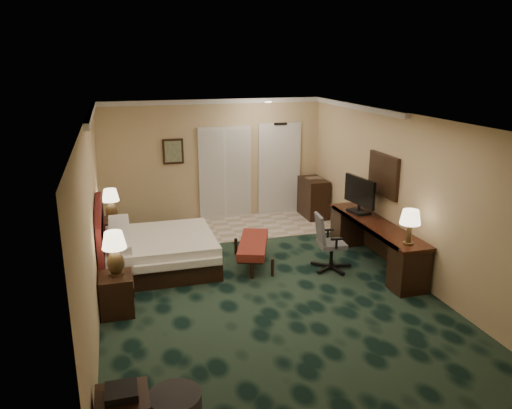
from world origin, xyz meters
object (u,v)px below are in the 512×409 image
object	(u,v)px
bed	(161,252)
tv	(359,195)
nightstand_near	(117,294)
lamp_near	(115,253)
bed_bench	(253,253)
minibar	(313,198)
desk	(375,244)
desk_chair	(332,242)
nightstand_far	(115,234)
lamp_far	(111,205)

from	to	relation	value
bed	tv	size ratio (longest dim) A/B	2.11
nightstand_near	lamp_near	bearing A→B (deg)	51.59
tv	bed	bearing A→B (deg)	168.26
nightstand_near	bed_bench	xyz separation A→B (m)	(2.36, 1.16, -0.06)
lamp_near	minibar	size ratio (longest dim) A/B	0.72
bed	bed_bench	xyz separation A→B (m)	(1.59, -0.30, -0.07)
bed_bench	desk	world-z (taller)	desk
desk_chair	minibar	bearing A→B (deg)	80.08
nightstand_near	nightstand_far	bearing A→B (deg)	89.85
lamp_near	tv	xyz separation A→B (m)	(4.40, 1.19, 0.21)
nightstand_far	lamp_far	distance (m)	0.60
desk	nightstand_far	bearing A→B (deg)	155.14
bed	desk	size ratio (longest dim) A/B	0.69
nightstand_near	tv	xyz separation A→B (m)	(4.42, 1.22, 0.82)
nightstand_far	lamp_near	distance (m)	2.67
tv	minibar	xyz separation A→B (m)	(0.04, 2.29, -0.66)
lamp_far	desk	bearing A→B (deg)	-24.37
minibar	desk	bearing A→B (deg)	-90.42
desk_chair	bed	bearing A→B (deg)	169.53
lamp_far	desk_chair	world-z (taller)	lamp_far
desk_chair	desk	bearing A→B (deg)	4.65
lamp_far	tv	world-z (taller)	tv
lamp_far	desk_chair	xyz separation A→B (m)	(3.64, -2.00, -0.40)
bed_bench	desk_chair	bearing A→B (deg)	-3.91
bed_bench	lamp_far	bearing A→B (deg)	168.66
desk	minibar	distance (m)	2.93
bed	tv	distance (m)	3.75
nightstand_far	tv	xyz separation A→B (m)	(4.42, -1.41, 0.81)
bed_bench	bed	bearing A→B (deg)	-170.76
nightstand_near	lamp_near	distance (m)	0.61
lamp_far	minibar	size ratio (longest dim) A/B	0.67
lamp_far	tv	distance (m)	4.65
lamp_far	bed	bearing A→B (deg)	-55.41
bed	lamp_near	world-z (taller)	lamp_near
desk	tv	xyz separation A→B (m)	(-0.02, 0.64, 0.73)
lamp_far	desk_chair	bearing A→B (deg)	-28.76
tv	desk	bearing A→B (deg)	-96.54
bed	minibar	size ratio (longest dim) A/B	2.06
bed	bed_bench	bearing A→B (deg)	-10.64
bed	nightstand_near	world-z (taller)	bed
tv	minibar	world-z (taller)	tv
lamp_near	desk_chair	distance (m)	3.66
tv	nightstand_far	bearing A→B (deg)	154.20
lamp_far	minibar	bearing A→B (deg)	11.49
nightstand_near	lamp_far	distance (m)	2.67
lamp_near	desk	size ratio (longest dim) A/B	0.24
bed	tv	xyz separation A→B (m)	(3.65, -0.24, 0.82)
nightstand_far	desk_chair	world-z (taller)	desk_chair
bed	nightstand_far	world-z (taller)	nightstand_far
tv	minibar	size ratio (longest dim) A/B	0.97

